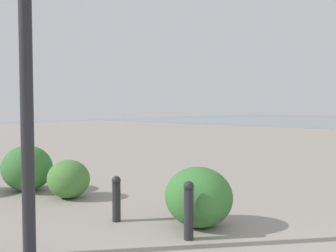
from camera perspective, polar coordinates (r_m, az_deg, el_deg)
bollard_near at (r=4.71m, az=3.19°, el=-12.61°), size 0.13×0.13×0.73m
bollard_mid at (r=5.48m, az=-7.93°, el=-10.84°), size 0.13×0.13×0.66m
shrub_low at (r=7.85m, az=-20.84°, el=-6.06°), size 1.05×0.95×0.89m
shrub_round at (r=5.21m, az=4.70°, el=-10.78°), size 0.97×0.87×0.82m
shrub_tall at (r=7.01m, az=-15.03°, el=-7.86°), size 0.82×0.73×0.69m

